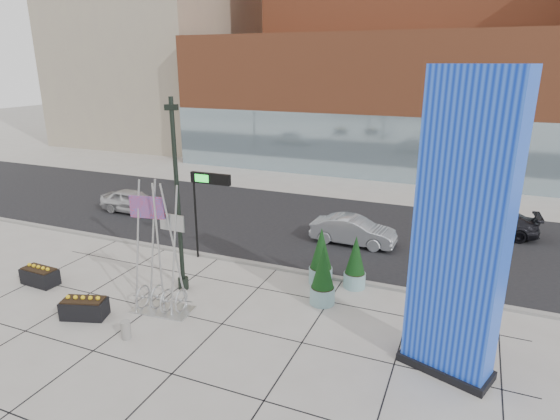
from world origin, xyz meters
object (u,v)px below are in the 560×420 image
at_px(blue_pylon, 461,237).
at_px(overhead_street_sign, 207,186).
at_px(public_art_sculpture, 161,278).
at_px(concrete_bollard, 126,330).
at_px(car_silver_mid, 353,231).
at_px(car_white_west, 133,201).
at_px(lamp_post, 179,216).

relative_size(blue_pylon, overhead_street_sign, 2.12).
distance_m(blue_pylon, public_art_sculpture, 10.35).
distance_m(concrete_bollard, overhead_street_sign, 7.57).
relative_size(public_art_sculpture, car_silver_mid, 1.17).
xyz_separation_m(public_art_sculpture, car_silver_mid, (4.84, 9.26, -0.61)).
height_order(overhead_street_sign, car_white_west, overhead_street_sign).
height_order(blue_pylon, public_art_sculpture, blue_pylon).
relative_size(public_art_sculpture, concrete_bollard, 7.87).
bearing_deg(car_silver_mid, car_white_west, 91.79).
relative_size(blue_pylon, public_art_sculpture, 1.76).
distance_m(concrete_bollard, car_white_west, 14.28).
relative_size(concrete_bollard, car_silver_mid, 0.15).
bearing_deg(public_art_sculpture, concrete_bollard, -95.54).
height_order(concrete_bollard, car_white_west, car_white_west).
bearing_deg(overhead_street_sign, lamp_post, -81.28).
bearing_deg(lamp_post, overhead_street_sign, 99.68).
relative_size(overhead_street_sign, car_white_west, 1.01).
distance_m(blue_pylon, lamp_post, 10.38).
distance_m(car_white_west, car_silver_mid, 13.71).
xyz_separation_m(overhead_street_sign, car_silver_mid, (5.66, 4.46, -2.85)).
distance_m(lamp_post, overhead_street_sign, 3.08).
bearing_deg(concrete_bollard, lamp_post, 94.24).
relative_size(blue_pylon, car_silver_mid, 2.06).
bearing_deg(overhead_street_sign, car_white_west, 150.38).
height_order(public_art_sculpture, car_white_west, public_art_sculpture).
distance_m(blue_pylon, overhead_street_sign, 11.64).
bearing_deg(public_art_sculpture, car_white_west, 128.88).
bearing_deg(overhead_street_sign, concrete_bollard, -84.29).
xyz_separation_m(lamp_post, overhead_street_sign, (-0.51, 3.01, 0.43)).
xyz_separation_m(concrete_bollard, car_white_west, (-8.85, 11.20, 0.38)).
bearing_deg(lamp_post, car_silver_mid, 55.45).
relative_size(concrete_bollard, overhead_street_sign, 0.15).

